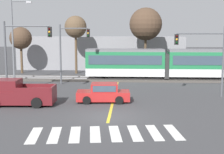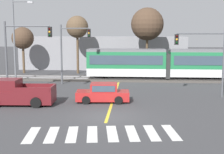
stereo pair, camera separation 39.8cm
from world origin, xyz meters
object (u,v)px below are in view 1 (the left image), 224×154
object	(u,v)px
traffic_light_mid_right	(206,51)
street_lamp_west	(14,36)
sedan_crossing	(103,93)
bare_tree_far_west	(21,38)
traffic_light_mid_left	(21,46)
pickup_truck	(18,94)
bare_tree_east	(146,24)
bare_tree_west	(76,27)
traffic_light_far_left	(70,45)
light_rail_tram	(166,63)

from	to	relation	value
traffic_light_mid_right	street_lamp_west	bearing A→B (deg)	161.00
sedan_crossing	bare_tree_far_west	xyz separation A→B (m)	(-12.59, 17.07, 4.02)
traffic_light_mid_left	traffic_light_mid_right	bearing A→B (deg)	0.29
pickup_truck	street_lamp_west	size ratio (longest dim) A/B	0.61
pickup_truck	traffic_light_mid_right	xyz separation A→B (m)	(15.06, 4.03, 3.10)
bare_tree_east	bare_tree_west	bearing A→B (deg)	177.68
traffic_light_far_left	bare_tree_east	size ratio (longest dim) A/B	0.73
light_rail_tram	sedan_crossing	bearing A→B (deg)	-117.67
traffic_light_mid_left	bare_tree_west	xyz separation A→B (m)	(2.32, 14.78, 1.87)
sedan_crossing	traffic_light_mid_right	world-z (taller)	traffic_light_mid_right
street_lamp_west	pickup_truck	bearing A→B (deg)	-69.26
traffic_light_far_left	traffic_light_mid_left	distance (m)	6.77
pickup_truck	bare_tree_east	distance (m)	21.95
light_rail_tram	traffic_light_far_left	bearing A→B (deg)	-161.48
pickup_truck	sedan_crossing	bearing A→B (deg)	12.61
pickup_truck	bare_tree_west	world-z (taller)	bare_tree_west
bare_tree_west	bare_tree_east	distance (m)	9.30
sedan_crossing	street_lamp_west	distance (m)	14.59
traffic_light_mid_left	light_rail_tram	bearing A→B (deg)	34.60
pickup_truck	traffic_light_mid_left	xyz separation A→B (m)	(-1.01, 3.95, 3.46)
light_rail_tram	pickup_truck	distance (m)	18.56
sedan_crossing	bare_tree_west	xyz separation A→B (m)	(-5.15, 17.28, 5.48)
traffic_light_mid_right	bare_tree_west	world-z (taller)	bare_tree_west
bare_tree_east	sedan_crossing	bearing A→B (deg)	-103.72
sedan_crossing	bare_tree_west	distance (m)	18.85
traffic_light_mid_right	bare_tree_west	distance (m)	20.25
bare_tree_west	bare_tree_east	bearing A→B (deg)	-2.32
sedan_crossing	traffic_light_mid_left	xyz separation A→B (m)	(-7.47, 2.50, 3.61)
sedan_crossing	pickup_truck	world-z (taller)	pickup_truck
bare_tree_east	light_rail_tram	bearing A→B (deg)	-66.28
sedan_crossing	bare_tree_west	world-z (taller)	bare_tree_west
bare_tree_east	traffic_light_mid_left	bearing A→B (deg)	-128.84
pickup_truck	traffic_light_mid_left	distance (m)	5.35
traffic_light_mid_right	bare_tree_east	world-z (taller)	bare_tree_east
bare_tree_far_west	bare_tree_west	distance (m)	7.59
sedan_crossing	pickup_truck	xyz separation A→B (m)	(-6.46, -1.45, 0.14)
light_rail_tram	bare_tree_west	xyz separation A→B (m)	(-11.44, 5.29, 4.13)
traffic_light_far_left	traffic_light_mid_right	size ratio (longest dim) A/B	1.06
traffic_light_mid_left	bare_tree_far_west	distance (m)	15.45
traffic_light_far_left	bare_tree_far_west	xyz separation A→B (m)	(-8.33, 8.61, 0.55)
sedan_crossing	traffic_light_far_left	bearing A→B (deg)	116.75
street_lamp_west	sedan_crossing	bearing A→B (deg)	-41.13
traffic_light_far_left	sedan_crossing	bearing A→B (deg)	-63.25
traffic_light_far_left	traffic_light_mid_right	world-z (taller)	traffic_light_far_left
sedan_crossing	pickup_truck	distance (m)	6.63
light_rail_tram	bare_tree_west	bearing A→B (deg)	155.18
traffic_light_far_left	bare_tree_east	world-z (taller)	bare_tree_east
light_rail_tram	traffic_light_mid_left	xyz separation A→B (m)	(-13.76, -9.49, 2.26)
traffic_light_mid_left	street_lamp_west	world-z (taller)	street_lamp_west
pickup_truck	bare_tree_west	bearing A→B (deg)	86.00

